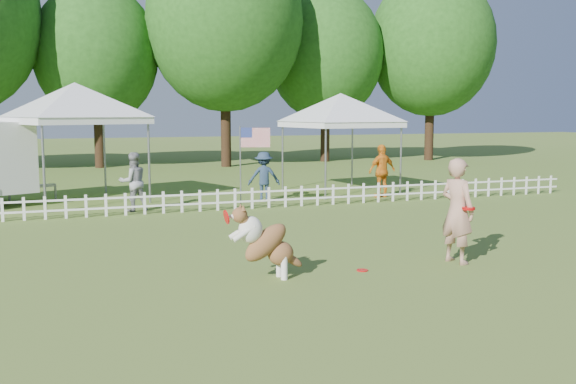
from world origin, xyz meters
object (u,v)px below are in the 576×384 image
(flag_pole, at_px, (240,168))
(spectator_b, at_px, (264,176))
(canopy_tent_left, at_px, (77,144))
(frisbee_on_turf, at_px, (362,270))
(spectator_c, at_px, (382,171))
(dog, at_px, (267,242))
(canopy_tent_right, at_px, (340,144))
(spectator_a, at_px, (133,182))
(handler, at_px, (457,211))

(flag_pole, bearing_deg, spectator_b, 63.94)
(canopy_tent_left, bearing_deg, frisbee_on_turf, -88.18)
(spectator_c, bearing_deg, dog, 42.32)
(canopy_tent_right, height_order, spectator_b, canopy_tent_right)
(canopy_tent_left, bearing_deg, spectator_b, -37.86)
(dog, relative_size, flag_pole, 0.53)
(spectator_a, bearing_deg, spectator_c, 169.73)
(handler, distance_m, canopy_tent_left, 12.38)
(dog, xyz_separation_m, flag_pole, (1.66, 7.68, 0.55))
(frisbee_on_turf, height_order, spectator_b, spectator_b)
(frisbee_on_turf, bearing_deg, canopy_tent_left, 112.37)
(flag_pole, bearing_deg, frisbee_on_turf, -74.98)
(dog, distance_m, frisbee_on_turf, 1.84)
(canopy_tent_right, distance_m, flag_pole, 5.01)
(spectator_a, height_order, spectator_b, spectator_a)
(dog, height_order, frisbee_on_turf, dog)
(dog, distance_m, canopy_tent_left, 11.02)
(spectator_b, bearing_deg, dog, 85.80)
(handler, height_order, spectator_c, handler)
(canopy_tent_right, distance_m, spectator_c, 2.05)
(dog, bearing_deg, flag_pole, 75.33)
(canopy_tent_right, bearing_deg, dog, -128.15)
(spectator_b, bearing_deg, canopy_tent_right, -144.27)
(canopy_tent_left, bearing_deg, spectator_c, -33.45)
(handler, xyz_separation_m, canopy_tent_left, (-6.26, 10.65, 0.81))
(spectator_c, bearing_deg, frisbee_on_turf, 50.33)
(canopy_tent_left, height_order, flag_pole, canopy_tent_left)
(dog, xyz_separation_m, frisbee_on_turf, (1.73, 0.01, -0.61))
(frisbee_on_turf, distance_m, canopy_tent_left, 11.63)
(frisbee_on_turf, distance_m, canopy_tent_right, 11.21)
(flag_pole, distance_m, spectator_b, 1.73)
(dog, bearing_deg, canopy_tent_right, 57.67)
(handler, bearing_deg, spectator_c, -34.92)
(frisbee_on_turf, bearing_deg, spectator_c, 60.30)
(spectator_a, bearing_deg, canopy_tent_right, -176.42)
(dog, xyz_separation_m, spectator_a, (-1.26, 8.23, 0.19))
(frisbee_on_turf, distance_m, spectator_b, 9.04)
(dog, xyz_separation_m, canopy_tent_left, (-2.64, 10.64, 1.14))
(spectator_a, bearing_deg, flag_pole, 156.90)
(frisbee_on_turf, distance_m, flag_pole, 7.76)
(flag_pole, relative_size, spectator_a, 1.44)
(dog, xyz_separation_m, spectator_b, (2.75, 8.96, 0.14))
(canopy_tent_left, distance_m, flag_pole, 5.26)
(spectator_b, bearing_deg, spectator_a, 23.22)
(dog, bearing_deg, spectator_c, 49.82)
(canopy_tent_right, xyz_separation_m, spectator_a, (-7.17, -2.06, -0.83))
(spectator_a, bearing_deg, frisbee_on_turf, 97.56)
(frisbee_on_turf, relative_size, flag_pole, 0.09)
(frisbee_on_turf, height_order, canopy_tent_right, canopy_tent_right)
(handler, xyz_separation_m, spectator_a, (-4.87, 8.24, -0.14))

